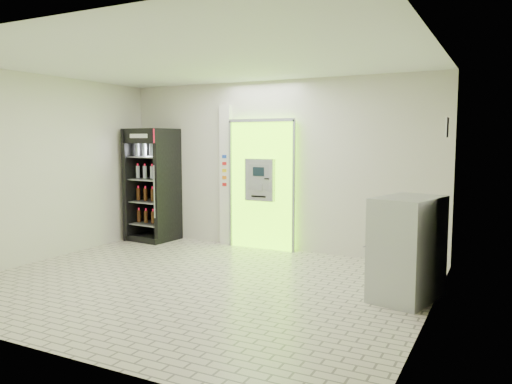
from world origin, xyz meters
The scene contains 7 objects.
ground centered at (0.00, 0.00, 0.00)m, with size 6.00×6.00×0.00m, color beige.
room_shell centered at (0.00, 0.00, 1.84)m, with size 6.00×6.00×6.00m.
atm_assembly centered at (-0.20, 2.41, 1.17)m, with size 1.30×0.24×2.33m.
pillar centered at (-0.98, 2.45, 1.30)m, with size 0.22×0.11×2.60m.
beverage_cooler centered at (-2.45, 2.14, 1.04)m, with size 0.88×0.82×2.17m.
steel_cabinet centered at (2.67, 0.61, 0.64)m, with size 0.86×1.08×1.27m.
exit_sign centered at (2.99, 1.40, 2.12)m, with size 0.02×0.22×0.26m.
Camera 1 is at (3.74, -5.57, 1.96)m, focal length 35.00 mm.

